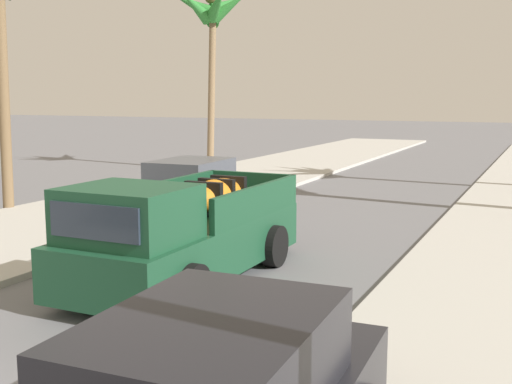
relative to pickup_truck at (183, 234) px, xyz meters
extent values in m
cube|color=beige|center=(-5.11, 5.55, -0.75)|extent=(5.28, 60.00, 0.12)
cube|color=silver|center=(-3.87, 5.55, -0.76)|extent=(0.16, 60.00, 0.10)
cube|color=silver|center=(4.49, 5.55, -0.76)|extent=(0.16, 60.00, 0.10)
cube|color=#19472D|center=(0.00, 0.15, -0.21)|extent=(1.93, 5.10, 0.80)
cube|color=#19472D|center=(0.00, -1.45, 0.59)|extent=(1.72, 1.50, 0.80)
cube|color=#283342|center=(0.00, -0.69, 0.61)|extent=(1.38, 0.06, 0.44)
cube|color=#283342|center=(0.00, -2.21, 0.61)|extent=(1.46, 0.06, 0.48)
cube|color=#19472D|center=(0.91, 1.02, 0.47)|extent=(0.11, 3.30, 0.56)
cube|color=#19472D|center=(-0.91, 1.01, 0.47)|extent=(0.11, 3.30, 0.56)
cube|color=#19472D|center=(-0.01, 2.66, 0.47)|extent=(1.88, 0.10, 0.56)
cube|color=silver|center=(-0.01, 2.75, -0.37)|extent=(1.82, 0.12, 0.20)
cylinder|color=black|center=(0.98, -1.37, -0.43)|extent=(0.26, 0.76, 0.76)
cylinder|color=black|center=(-0.98, -1.38, -0.43)|extent=(0.26, 0.76, 0.76)
cylinder|color=black|center=(0.98, 1.56, -0.43)|extent=(0.26, 0.76, 0.76)
cylinder|color=black|center=(-0.98, 1.56, -0.43)|extent=(0.26, 0.76, 0.76)
cube|color=red|center=(0.74, 2.73, -0.07)|extent=(0.22, 0.04, 0.18)
cube|color=red|center=(-0.75, 2.72, -0.07)|extent=(0.22, 0.04, 0.18)
ellipsoid|color=orange|center=(0.00, 1.18, 0.49)|extent=(0.70, 1.70, 0.60)
sphere|color=orange|center=(0.00, 0.23, 0.57)|extent=(0.44, 0.44, 0.44)
cube|color=black|center=(0.00, 1.65, 0.49)|extent=(0.71, 0.12, 0.61)
cube|color=black|center=(0.00, 1.18, 0.49)|extent=(0.71, 0.12, 0.61)
cube|color=black|center=(0.00, 0.71, 0.49)|extent=(0.71, 0.12, 0.61)
cube|color=#474C56|center=(-2.59, 4.48, -0.28)|extent=(1.96, 4.28, 0.72)
cube|color=#474C56|center=(-2.59, 4.58, 0.40)|extent=(1.62, 2.17, 0.64)
cube|color=#283342|center=(-2.55, 3.61, 0.38)|extent=(1.37, 0.15, 0.52)
cube|color=#283342|center=(-2.64, 5.55, 0.38)|extent=(1.34, 0.15, 0.50)
cylinder|color=black|center=(-1.62, 3.22, -0.49)|extent=(0.25, 0.65, 0.64)
cylinder|color=black|center=(-3.42, 3.13, -0.49)|extent=(0.25, 0.65, 0.64)
cylinder|color=black|center=(-1.75, 5.82, -0.49)|extent=(0.25, 0.65, 0.64)
cylinder|color=black|center=(-3.55, 5.73, -0.49)|extent=(0.25, 0.65, 0.64)
cube|color=red|center=(-2.06, 6.62, -0.17)|extent=(0.20, 0.05, 0.12)
cube|color=white|center=(-1.87, 2.40, -0.21)|extent=(0.20, 0.05, 0.10)
cube|color=red|center=(-3.32, 6.55, -0.17)|extent=(0.20, 0.05, 0.12)
cube|color=white|center=(-3.10, 2.34, -0.21)|extent=(0.20, 0.05, 0.10)
cube|color=black|center=(3.36, -5.03, 0.40)|extent=(1.61, 2.16, 0.64)
cube|color=#283342|center=(3.31, -4.07, 0.38)|extent=(1.34, 0.14, 0.50)
cube|color=red|center=(3.90, -3.00, -0.17)|extent=(0.20, 0.05, 0.12)
cube|color=red|center=(2.64, -3.05, -0.17)|extent=(0.20, 0.05, 0.12)
cylinder|color=#846B4C|center=(-7.59, 14.64, 2.74)|extent=(0.28, 0.69, 7.10)
cone|color=#2D7F33|center=(-6.76, 14.79, 5.92)|extent=(1.79, 0.85, 1.39)
cone|color=#2D7F33|center=(-7.10, 15.30, 6.08)|extent=(1.49, 1.72, 1.13)
cone|color=#2D7F33|center=(-7.74, 15.68, 5.84)|extent=(0.85, 2.14, 1.57)
cone|color=#2D7F33|center=(-8.37, 14.90, 6.04)|extent=(1.82, 1.08, 1.20)
cone|color=#2D7F33|center=(-8.33, 14.27, 6.04)|extent=(1.80, 1.28, 1.20)
cone|color=#2D7F33|center=(-7.91, 13.83, 5.89)|extent=(1.15, 1.84, 1.45)
cone|color=#2D7F33|center=(-6.92, 13.98, 5.93)|extent=(1.76, 1.75, 1.40)
cylinder|color=brown|center=(-7.78, 3.71, 2.60)|extent=(0.29, 0.40, 6.83)
camera|label=1|loc=(5.47, -8.76, 2.25)|focal=44.46mm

